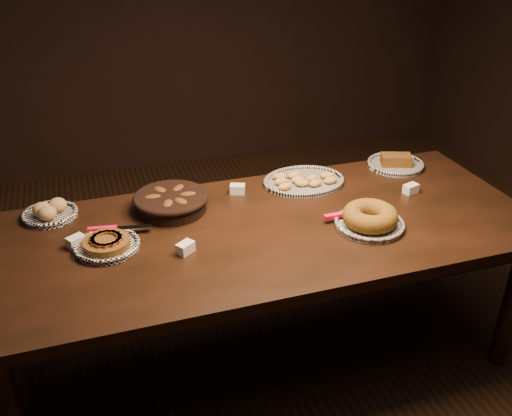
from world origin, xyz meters
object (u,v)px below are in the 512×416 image
object	(u,v)px
apple_tart_plate	(107,244)
bundt_cake_plate	(370,219)
buffet_table	(265,241)
madeleine_platter	(304,181)

from	to	relation	value
apple_tart_plate	bundt_cake_plate	world-z (taller)	bundt_cake_plate
bundt_cake_plate	buffet_table	bearing A→B (deg)	150.99
buffet_table	bundt_cake_plate	bearing A→B (deg)	-18.35
apple_tart_plate	buffet_table	bearing A→B (deg)	18.43
madeleine_platter	bundt_cake_plate	bearing A→B (deg)	-101.37
buffet_table	madeleine_platter	bearing A→B (deg)	46.58
madeleine_platter	buffet_table	bearing A→B (deg)	-157.44
apple_tart_plate	bundt_cake_plate	bearing A→B (deg)	12.22
madeleine_platter	bundt_cake_plate	distance (m)	0.49
buffet_table	madeleine_platter	distance (m)	0.47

